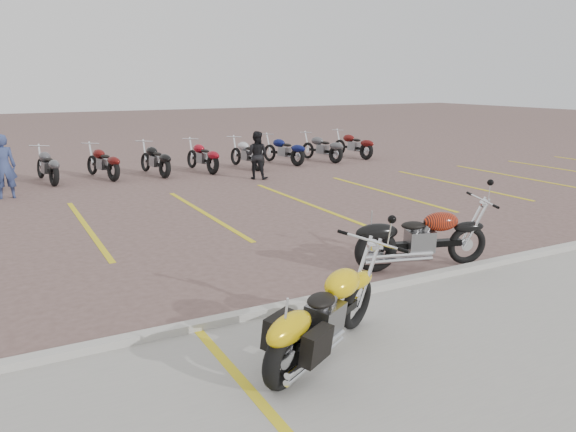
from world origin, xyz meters
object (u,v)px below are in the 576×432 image
yellow_cruiser (319,318)px  person_b (257,155)px  flame_cruiser (418,241)px  person_a (3,167)px

yellow_cruiser → person_b: person_b is taller
flame_cruiser → person_b: person_b is taller
person_a → yellow_cruiser: bearing=103.3°
flame_cruiser → person_a: 11.31m
flame_cruiser → person_b: bearing=97.7°
flame_cruiser → person_a: (-5.89, 9.65, 0.38)m
person_a → flame_cruiser: bearing=121.0°
yellow_cruiser → person_a: (-2.80, 11.54, 0.38)m
yellow_cruiser → person_b: 11.97m
flame_cruiser → yellow_cruiser: bearing=-132.7°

